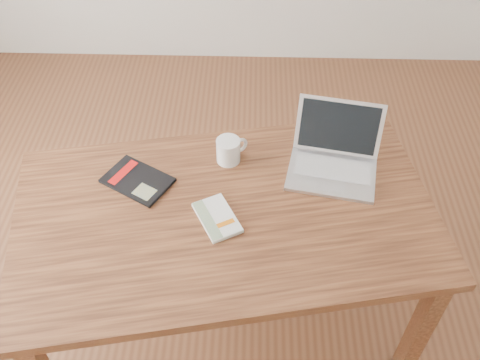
{
  "coord_description": "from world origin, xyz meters",
  "views": [
    {
      "loc": [
        0.26,
        -1.34,
        2.21
      ],
      "look_at": [
        0.22,
        -0.05,
        0.85
      ],
      "focal_mm": 40.0,
      "sensor_mm": 36.0,
      "label": 1
    }
  ],
  "objects_px": {
    "white_guidebook": "(217,218)",
    "black_guidebook": "(137,180)",
    "desk": "(226,227)",
    "coffee_mug": "(229,150)",
    "laptop": "(334,157)"
  },
  "relations": [
    {
      "from": "desk",
      "to": "coffee_mug",
      "type": "distance_m",
      "value": 0.3
    },
    {
      "from": "white_guidebook",
      "to": "desk",
      "type": "bearing_deg",
      "value": 25.95
    },
    {
      "from": "white_guidebook",
      "to": "coffee_mug",
      "type": "xyz_separation_m",
      "value": [
        0.03,
        0.3,
        0.04
      ]
    },
    {
      "from": "desk",
      "to": "white_guidebook",
      "type": "xyz_separation_m",
      "value": [
        -0.03,
        -0.04,
        0.1
      ]
    },
    {
      "from": "white_guidebook",
      "to": "laptop",
      "type": "xyz_separation_m",
      "value": [
        0.43,
        0.28,
        0.04
      ]
    },
    {
      "from": "white_guidebook",
      "to": "coffee_mug",
      "type": "bearing_deg",
      "value": 56.97
    },
    {
      "from": "desk",
      "to": "white_guidebook",
      "type": "bearing_deg",
      "value": -137.35
    },
    {
      "from": "coffee_mug",
      "to": "white_guidebook",
      "type": "bearing_deg",
      "value": -129.78
    },
    {
      "from": "white_guidebook",
      "to": "black_guidebook",
      "type": "bearing_deg",
      "value": 123.3
    },
    {
      "from": "laptop",
      "to": "coffee_mug",
      "type": "height_order",
      "value": "laptop"
    },
    {
      "from": "coffee_mug",
      "to": "desk",
      "type": "bearing_deg",
      "value": -124.6
    },
    {
      "from": "desk",
      "to": "white_guidebook",
      "type": "distance_m",
      "value": 0.11
    },
    {
      "from": "white_guidebook",
      "to": "black_guidebook",
      "type": "xyz_separation_m",
      "value": [
        -0.31,
        0.17,
        -0.0
      ]
    },
    {
      "from": "black_guidebook",
      "to": "laptop",
      "type": "distance_m",
      "value": 0.75
    },
    {
      "from": "white_guidebook",
      "to": "black_guidebook",
      "type": "relative_size",
      "value": 0.76
    }
  ]
}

